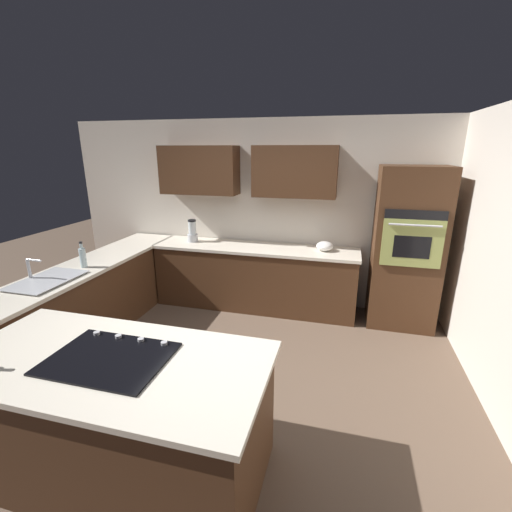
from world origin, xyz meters
TOP-DOWN VIEW (x-y plane):
  - ground_plane at (0.00, 0.00)m, footprint 14.00×14.00m
  - wall_back at (0.07, -2.05)m, footprint 6.00×0.44m
  - lower_cabinets_back at (0.10, -1.72)m, footprint 2.80×0.60m
  - countertop_back at (0.10, -1.72)m, footprint 2.84×0.64m
  - lower_cabinets_side at (1.82, -0.55)m, footprint 0.60×2.90m
  - countertop_side at (1.82, -0.55)m, footprint 0.64×2.94m
  - island_base at (0.32, 1.14)m, footprint 1.99×0.92m
  - island_top at (0.32, 1.14)m, footprint 2.07×1.00m
  - wall_oven at (-1.85, -1.72)m, footprint 0.80×0.66m
  - sink_unit at (1.83, 0.10)m, footprint 0.46×0.70m
  - cooktop at (0.32, 1.13)m, footprint 0.76×0.56m
  - blender at (1.05, -1.76)m, footprint 0.15×0.15m
  - mixing_bowl at (-0.85, -1.76)m, footprint 0.23×0.23m
  - dish_soap_bottle at (1.77, -0.38)m, footprint 0.07×0.07m

SIDE VIEW (x-z plane):
  - ground_plane at x=0.00m, z-range 0.00..0.00m
  - lower_cabinets_back at x=0.10m, z-range 0.00..0.86m
  - lower_cabinets_side at x=1.82m, z-range 0.00..0.86m
  - island_base at x=0.32m, z-range 0.00..0.86m
  - countertop_back at x=0.10m, z-range 0.86..0.90m
  - countertop_side at x=1.82m, z-range 0.86..0.90m
  - island_top at x=0.32m, z-range 0.86..0.90m
  - cooktop at x=0.32m, z-range 0.89..0.92m
  - sink_unit at x=1.83m, z-range 0.80..1.03m
  - mixing_bowl at x=-0.85m, z-range 0.90..1.02m
  - wall_oven at x=-1.85m, z-range 0.00..2.02m
  - dish_soap_bottle at x=1.77m, z-range 0.87..1.17m
  - blender at x=1.05m, z-range 0.88..1.20m
  - wall_back at x=0.07m, z-range 0.15..2.75m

